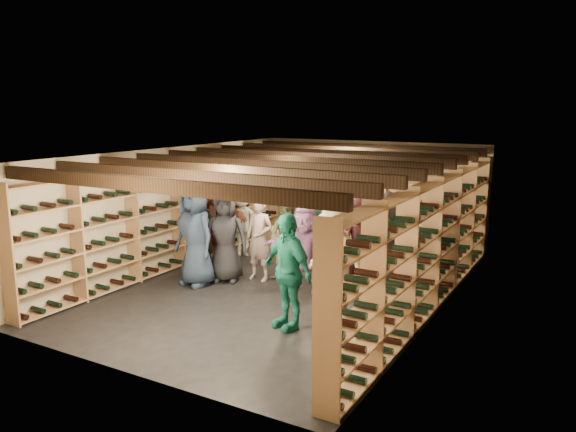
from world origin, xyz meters
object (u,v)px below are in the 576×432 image
(crate_stack_left, at_px, (275,244))
(person_8, at_px, (362,245))
(crate_stack_right, at_px, (385,251))
(person_2, at_px, (287,241))
(person_9, at_px, (242,222))
(person_0, at_px, (225,237))
(crate_loose, at_px, (423,255))
(person_3, at_px, (337,257))
(person_4, at_px, (287,271))
(person_1, at_px, (201,234))
(person_12, at_px, (387,240))
(person_5, at_px, (219,219))
(person_6, at_px, (195,235))
(person_11, at_px, (304,249))
(person_10, at_px, (328,229))
(person_7, at_px, (259,239))

(crate_stack_left, xyz_separation_m, person_8, (2.39, -1.02, 0.50))
(crate_stack_right, xyz_separation_m, person_2, (-1.21, -1.87, 0.44))
(person_9, bearing_deg, person_0, -90.02)
(crate_loose, relative_size, person_8, 0.30)
(person_3, height_order, person_4, person_3)
(crate_stack_right, distance_m, person_8, 1.75)
(person_0, xyz_separation_m, person_8, (2.43, 0.67, -0.00))
(person_2, xyz_separation_m, person_8, (1.39, 0.20, 0.06))
(person_1, xyz_separation_m, person_3, (2.99, -0.35, 0.04))
(person_8, distance_m, person_12, 0.55)
(person_0, bearing_deg, crate_loose, 27.05)
(person_3, distance_m, person_5, 3.78)
(person_1, distance_m, person_5, 1.27)
(crate_stack_right, height_order, person_6, person_6)
(crate_stack_right, bearing_deg, person_11, -108.70)
(person_8, bearing_deg, person_6, -162.82)
(person_11, bearing_deg, person_4, -78.45)
(person_6, bearing_deg, person_11, 31.49)
(person_10, bearing_deg, person_5, -169.27)
(person_2, height_order, person_8, person_8)
(person_2, bearing_deg, crate_stack_left, 134.85)
(person_1, xyz_separation_m, person_6, (0.26, -0.49, 0.11))
(person_3, distance_m, person_6, 2.74)
(person_8, bearing_deg, person_4, -103.90)
(person_4, height_order, person_8, person_4)
(person_11, bearing_deg, person_1, 177.00)
(person_0, xyz_separation_m, person_7, (0.50, 0.37, -0.06))
(person_3, bearing_deg, person_4, -87.24)
(person_2, height_order, person_12, person_12)
(person_5, relative_size, person_8, 1.03)
(person_5, relative_size, person_9, 1.16)
(crate_loose, relative_size, person_6, 0.27)
(person_9, relative_size, person_11, 0.98)
(person_0, height_order, person_6, person_6)
(person_8, bearing_deg, person_2, -176.72)
(person_10, bearing_deg, person_3, -61.53)
(person_0, height_order, person_9, person_0)
(person_10, bearing_deg, person_0, -127.67)
(crate_stack_right, bearing_deg, person_1, -140.94)
(crate_stack_left, bearing_deg, person_11, -44.57)
(person_8, bearing_deg, person_10, 133.71)
(crate_loose, bearing_deg, person_6, -129.09)
(person_3, relative_size, person_9, 1.15)
(crate_stack_left, relative_size, person_7, 0.43)
(crate_stack_right, relative_size, person_11, 0.45)
(person_9, relative_size, person_10, 0.92)
(person_12, bearing_deg, crate_stack_right, 120.62)
(person_0, bearing_deg, crate_stack_left, 65.00)
(crate_stack_right, bearing_deg, person_8, -83.68)
(person_4, bearing_deg, person_2, 142.56)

